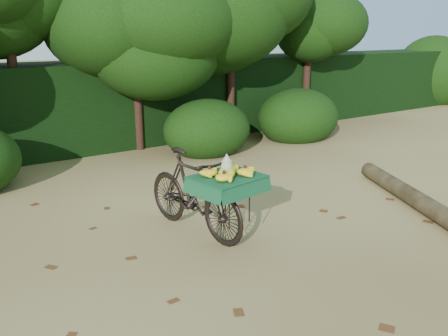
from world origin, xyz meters
TOP-DOWN VIEW (x-y plane):
  - ground at (0.00, 0.00)m, footprint 80.00×80.00m
  - vendor_bicycle at (-0.77, 0.98)m, footprint 0.88×1.85m
  - fallen_log at (2.20, -0.22)m, footprint 1.69×3.25m
  - hedge_backdrop at (0.00, 6.30)m, footprint 26.00×1.80m
  - tree_row at (-0.65, 5.50)m, footprint 14.50×2.00m
  - bush_clumps at (0.50, 4.30)m, footprint 8.80×1.70m
  - leaf_litter at (0.00, 0.65)m, footprint 7.00×7.30m

SIDE VIEW (x-z plane):
  - ground at x=0.00m, z-range 0.00..0.00m
  - leaf_litter at x=0.00m, z-range 0.00..0.01m
  - fallen_log at x=2.20m, z-range 0.00..0.25m
  - bush_clumps at x=0.50m, z-range 0.00..0.90m
  - vendor_bicycle at x=-0.77m, z-range 0.01..1.06m
  - hedge_backdrop at x=0.00m, z-range 0.00..1.80m
  - tree_row at x=-0.65m, z-range 0.00..4.00m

